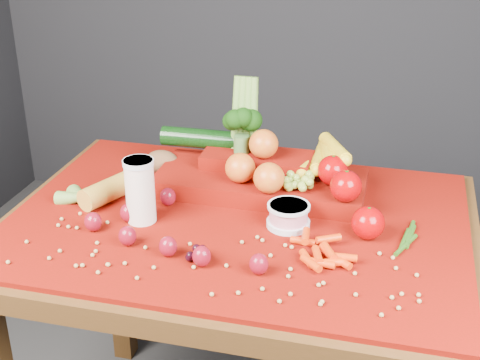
% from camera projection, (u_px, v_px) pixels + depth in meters
% --- Properties ---
extents(table, '(1.10, 0.80, 0.75)m').
position_uv_depth(table, '(238.00, 257.00, 1.61)').
color(table, '#3A250D').
rests_on(table, ground).
extents(red_cloth, '(1.05, 0.75, 0.01)m').
position_uv_depth(red_cloth, '(238.00, 220.00, 1.57)').
color(red_cloth, '#6D0803').
rests_on(red_cloth, table).
extents(milk_glass, '(0.07, 0.07, 0.15)m').
position_uv_depth(milk_glass, '(140.00, 189.00, 1.52)').
color(milk_glass, silver).
rests_on(milk_glass, red_cloth).
extents(yogurt_bowl, '(0.10, 0.10, 0.05)m').
position_uv_depth(yogurt_bowl, '(288.00, 215.00, 1.51)').
color(yogurt_bowl, silver).
rests_on(yogurt_bowl, red_cloth).
extents(strawberry_scatter, '(0.44, 0.28, 0.05)m').
position_uv_depth(strawberry_scatter, '(162.00, 231.00, 1.45)').
color(strawberry_scatter, maroon).
rests_on(strawberry_scatter, red_cloth).
extents(dark_grape_cluster, '(0.06, 0.05, 0.03)m').
position_uv_depth(dark_grape_cluster, '(201.00, 254.00, 1.39)').
color(dark_grape_cluster, black).
rests_on(dark_grape_cluster, red_cloth).
extents(soybean_scatter, '(0.84, 0.24, 0.01)m').
position_uv_depth(soybean_scatter, '(214.00, 260.00, 1.39)').
color(soybean_scatter, tan).
rests_on(soybean_scatter, red_cloth).
extents(corn_ear, '(0.24, 0.26, 0.06)m').
position_uv_depth(corn_ear, '(92.00, 195.00, 1.62)').
color(corn_ear, gold).
rests_on(corn_ear, red_cloth).
extents(potato, '(0.09, 0.07, 0.06)m').
position_uv_depth(potato, '(162.00, 162.00, 1.78)').
color(potato, brown).
rests_on(potato, red_cloth).
extents(baby_carrot_pile, '(0.18, 0.17, 0.03)m').
position_uv_depth(baby_carrot_pile, '(323.00, 251.00, 1.39)').
color(baby_carrot_pile, red).
rests_on(baby_carrot_pile, red_cloth).
extents(green_bean_pile, '(0.14, 0.12, 0.01)m').
position_uv_depth(green_bean_pile, '(413.00, 239.00, 1.46)').
color(green_bean_pile, '#245012').
rests_on(green_bean_pile, red_cloth).
extents(produce_mound, '(0.61, 0.36, 0.27)m').
position_uv_depth(produce_mound, '(268.00, 170.00, 1.67)').
color(produce_mound, '#6D0803').
rests_on(produce_mound, red_cloth).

